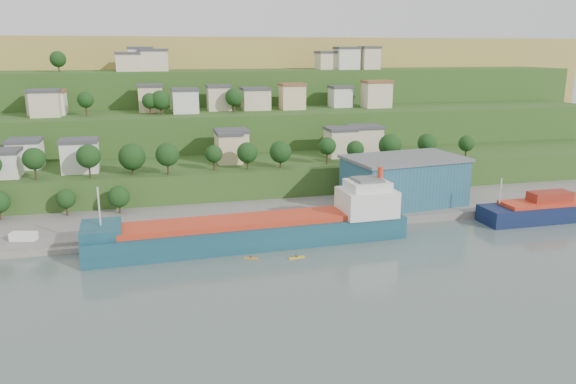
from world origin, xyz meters
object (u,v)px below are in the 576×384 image
object	(u,v)px
kayak_orange	(251,258)
cargo_ship_near	(261,232)
caravan	(24,238)
warehouse	(404,180)

from	to	relation	value
kayak_orange	cargo_ship_near	bearing A→B (deg)	89.87
cargo_ship_near	kayak_orange	size ratio (longest dim) A/B	24.98
caravan	cargo_ship_near	bearing A→B (deg)	3.53
caravan	kayak_orange	world-z (taller)	caravan
caravan	kayak_orange	bearing A→B (deg)	-6.68
cargo_ship_near	caravan	world-z (taller)	cargo_ship_near
warehouse	caravan	bearing A→B (deg)	177.91
warehouse	kayak_orange	world-z (taller)	warehouse
cargo_ship_near	kayak_orange	bearing A→B (deg)	-116.72
cargo_ship_near	caravan	xyz separation A→B (m)	(-51.16, 9.90, -0.45)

